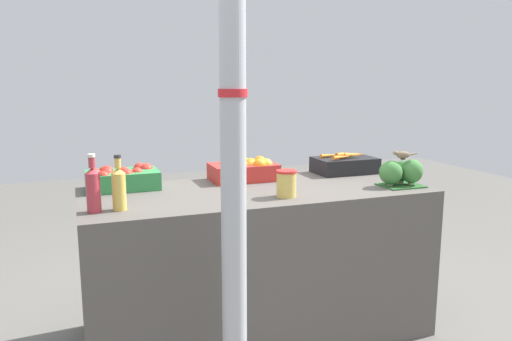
# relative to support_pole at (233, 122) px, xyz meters

# --- Properties ---
(ground_plane) EXTENTS (10.00, 10.00, 0.00)m
(ground_plane) POSITION_rel_support_pole_xyz_m (0.34, 0.67, -1.24)
(ground_plane) COLOR #605E59
(market_table) EXTENTS (1.83, 0.79, 0.82)m
(market_table) POSITION_rel_support_pole_xyz_m (0.34, 0.67, -0.83)
(market_table) COLOR #56514C
(market_table) RESTS_ON ground_plane
(support_pole) EXTENTS (0.11, 0.11, 2.48)m
(support_pole) POSITION_rel_support_pole_xyz_m (0.00, 0.00, 0.00)
(support_pole) COLOR #B7BABF
(support_pole) RESTS_ON ground_plane
(apple_crate) EXTENTS (0.38, 0.24, 0.13)m
(apple_crate) POSITION_rel_support_pole_xyz_m (-0.33, 0.92, -0.36)
(apple_crate) COLOR #2D8442
(apple_crate) RESTS_ON market_table
(orange_crate) EXTENTS (0.38, 0.24, 0.13)m
(orange_crate) POSITION_rel_support_pole_xyz_m (0.37, 0.92, -0.36)
(orange_crate) COLOR red
(orange_crate) RESTS_ON market_table
(carrot_crate) EXTENTS (0.38, 0.24, 0.14)m
(carrot_crate) POSITION_rel_support_pole_xyz_m (1.03, 0.92, -0.37)
(carrot_crate) COLOR black
(carrot_crate) RESTS_ON market_table
(broccoli_pile) EXTENTS (0.24, 0.18, 0.15)m
(broccoli_pile) POSITION_rel_support_pole_xyz_m (1.11, 0.46, -0.35)
(broccoli_pile) COLOR #2D602D
(broccoli_pile) RESTS_ON market_table
(juice_bottle_ruby) EXTENTS (0.06, 0.06, 0.26)m
(juice_bottle_ruby) POSITION_rel_support_pole_xyz_m (-0.50, 0.47, -0.31)
(juice_bottle_ruby) COLOR #B2333D
(juice_bottle_ruby) RESTS_ON market_table
(juice_bottle_golden) EXTENTS (0.06, 0.06, 0.25)m
(juice_bottle_golden) POSITION_rel_support_pole_xyz_m (-0.39, 0.47, -0.32)
(juice_bottle_golden) COLOR gold
(juice_bottle_golden) RESTS_ON market_table
(pickle_jar) EXTENTS (0.10, 0.10, 0.13)m
(pickle_jar) POSITION_rel_support_pole_xyz_m (0.42, 0.44, -0.35)
(pickle_jar) COLOR #DBBC56
(pickle_jar) RESTS_ON market_table
(sparrow_bird) EXTENTS (0.13, 0.05, 0.05)m
(sparrow_bird) POSITION_rel_support_pole_xyz_m (1.11, 0.45, -0.25)
(sparrow_bird) COLOR #4C3D2D
(sparrow_bird) RESTS_ON broccoli_pile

